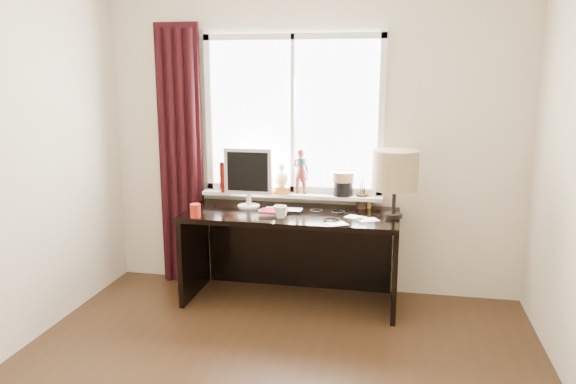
% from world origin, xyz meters
% --- Properties ---
extents(wall_back, '(3.50, 0.00, 2.60)m').
position_xyz_m(wall_back, '(0.00, 2.00, 1.30)').
color(wall_back, beige).
rests_on(wall_back, ground).
extents(laptop, '(0.30, 0.19, 0.02)m').
position_xyz_m(laptop, '(-0.16, 1.65, 0.76)').
color(laptop, silver).
rests_on(laptop, desk).
extents(mug, '(0.13, 0.13, 0.10)m').
position_xyz_m(mug, '(-0.15, 1.45, 0.80)').
color(mug, white).
rests_on(mug, desk).
extents(red_cup, '(0.08, 0.08, 0.11)m').
position_xyz_m(red_cup, '(-0.79, 1.34, 0.80)').
color(red_cup, maroon).
rests_on(red_cup, desk).
extents(window, '(1.52, 0.21, 1.40)m').
position_xyz_m(window, '(-0.15, 1.95, 1.30)').
color(window, white).
rests_on(window, ground).
extents(curtain, '(0.38, 0.09, 2.25)m').
position_xyz_m(curtain, '(-1.13, 1.91, 1.12)').
color(curtain, black).
rests_on(curtain, floor).
extents(desk, '(1.70, 0.70, 0.75)m').
position_xyz_m(desk, '(-0.10, 1.73, 0.51)').
color(desk, black).
rests_on(desk, floor).
extents(monitor, '(0.40, 0.18, 0.49)m').
position_xyz_m(monitor, '(-0.48, 1.75, 1.03)').
color(monitor, beige).
rests_on(monitor, desk).
extents(notebook_stack, '(0.25, 0.20, 0.03)m').
position_xyz_m(notebook_stack, '(-0.23, 1.56, 0.77)').
color(notebook_stack, beige).
rests_on(notebook_stack, desk).
extents(brush_holder, '(0.09, 0.09, 0.25)m').
position_xyz_m(brush_holder, '(0.44, 1.89, 0.81)').
color(brush_holder, black).
rests_on(brush_holder, desk).
extents(icon_frame, '(0.10, 0.03, 0.13)m').
position_xyz_m(icon_frame, '(0.47, 1.90, 0.81)').
color(icon_frame, gold).
rests_on(icon_frame, desk).
extents(table_lamp, '(0.35, 0.35, 0.52)m').
position_xyz_m(table_lamp, '(0.70, 1.64, 1.11)').
color(table_lamp, black).
rests_on(table_lamp, desk).
extents(loose_papers, '(0.40, 0.39, 0.00)m').
position_xyz_m(loose_papers, '(0.41, 1.48, 0.75)').
color(loose_papers, white).
rests_on(loose_papers, desk).
extents(desk_cables, '(0.30, 0.41, 0.01)m').
position_xyz_m(desk_cables, '(0.21, 1.60, 0.75)').
color(desk_cables, black).
rests_on(desk_cables, desk).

